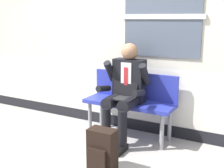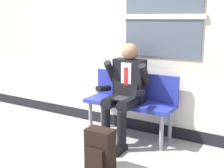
{
  "view_description": "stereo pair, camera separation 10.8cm",
  "coord_description": "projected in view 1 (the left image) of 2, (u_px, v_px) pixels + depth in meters",
  "views": [
    {
      "loc": [
        1.85,
        -2.84,
        1.54
      ],
      "look_at": [
        0.14,
        0.25,
        0.75
      ],
      "focal_mm": 46.81,
      "sensor_mm": 36.0,
      "label": 1
    },
    {
      "loc": [
        1.94,
        -2.79,
        1.54
      ],
      "look_at": [
        0.14,
        0.25,
        0.75
      ],
      "focal_mm": 46.81,
      "sensor_mm": 36.0,
      "label": 2
    }
  ],
  "objects": [
    {
      "name": "station_wall",
      "position": [
        123.0,
        20.0,
        3.98
      ],
      "size": [
        5.9,
        0.16,
        3.06
      ],
      "color": "beige",
      "rests_on": "ground"
    },
    {
      "name": "person_seated",
      "position": [
        125.0,
        91.0,
        3.63
      ],
      "size": [
        0.57,
        0.7,
        1.25
      ],
      "color": "black",
      "rests_on": "ground"
    },
    {
      "name": "ground_plane",
      "position": [
        92.0,
        145.0,
        3.64
      ],
      "size": [
        18.0,
        18.0,
        0.0
      ],
      "primitive_type": "plane",
      "color": "#9E9991"
    },
    {
      "name": "bench_with_person",
      "position": [
        131.0,
        98.0,
        3.83
      ],
      "size": [
        1.18,
        0.42,
        0.85
      ],
      "color": "#28339E",
      "rests_on": "ground"
    },
    {
      "name": "backpack",
      "position": [
        102.0,
        150.0,
        3.0
      ],
      "size": [
        0.29,
        0.21,
        0.44
      ],
      "color": "black",
      "rests_on": "ground"
    }
  ]
}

